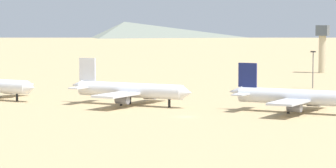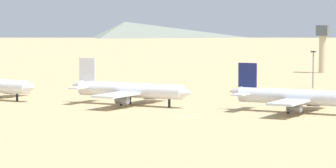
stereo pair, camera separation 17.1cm
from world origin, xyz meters
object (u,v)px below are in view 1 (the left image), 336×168
Objects in this scene: parked_jet_navy_4 at (296,97)px; control_tower at (322,44)px; light_pole_west at (313,66)px; parked_jet_white_3 at (129,90)px.

control_tower is (-28.96, 158.97, 8.64)m from parked_jet_navy_4.
parked_jet_navy_4 is 78.64m from light_pole_west.
parked_jet_white_3 is 84.45m from light_pole_west.
parked_jet_white_3 is 1.87× the size of control_tower.
light_pole_west is (34.68, 76.92, 3.41)m from parked_jet_white_3.
parked_jet_navy_4 is at bearing -79.88° from light_pole_west.
control_tower is (19.53, 158.55, 8.52)m from parked_jet_white_3.
light_pole_west is (15.16, -81.63, -5.11)m from control_tower.
control_tower is 1.62× the size of light_pole_west.
parked_jet_navy_4 is (48.48, -0.42, -0.13)m from parked_jet_white_3.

